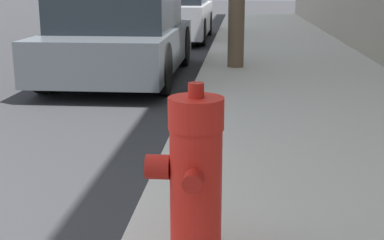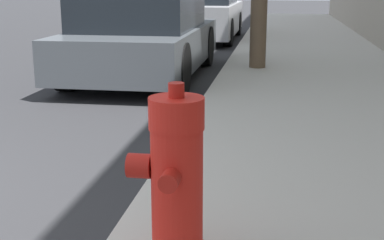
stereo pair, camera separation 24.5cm
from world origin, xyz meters
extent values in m
cylinder|color=red|center=(2.52, -0.02, 0.48)|extent=(0.24, 0.24, 0.60)
cylinder|color=red|center=(2.52, -0.02, 0.85)|extent=(0.25, 0.25, 0.14)
cylinder|color=red|center=(2.52, -0.02, 0.95)|extent=(0.07, 0.07, 0.06)
cylinder|color=red|center=(2.52, -0.18, 0.60)|extent=(0.08, 0.09, 0.08)
cylinder|color=red|center=(2.52, 0.14, 0.60)|extent=(0.08, 0.09, 0.08)
cylinder|color=red|center=(2.35, -0.02, 0.60)|extent=(0.11, 0.11, 0.11)
cube|color=#4C5156|center=(0.97, 5.59, 0.46)|extent=(1.68, 3.99, 0.56)
cube|color=black|center=(0.97, 5.43, 1.03)|extent=(1.55, 2.19, 0.57)
cylinder|color=black|center=(0.21, 6.83, 0.33)|extent=(0.20, 0.67, 0.67)
cylinder|color=black|center=(1.73, 6.83, 0.33)|extent=(0.20, 0.67, 0.67)
cylinder|color=black|center=(0.21, 4.36, 0.33)|extent=(0.20, 0.67, 0.67)
cylinder|color=black|center=(1.73, 4.36, 0.33)|extent=(0.20, 0.67, 0.67)
cube|color=#B7B7BC|center=(1.01, 10.98, 0.53)|extent=(1.81, 4.04, 0.71)
cylinder|color=black|center=(0.19, 12.23, 0.31)|extent=(0.20, 0.62, 0.62)
cylinder|color=black|center=(1.84, 12.23, 0.31)|extent=(0.20, 0.62, 0.62)
cylinder|color=black|center=(0.19, 9.73, 0.31)|extent=(0.20, 0.62, 0.62)
cylinder|color=black|center=(1.84, 9.73, 0.31)|extent=(0.20, 0.62, 0.62)
camera|label=1|loc=(2.71, -2.27, 1.41)|focal=50.00mm
camera|label=2|loc=(2.95, -2.24, 1.41)|focal=50.00mm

